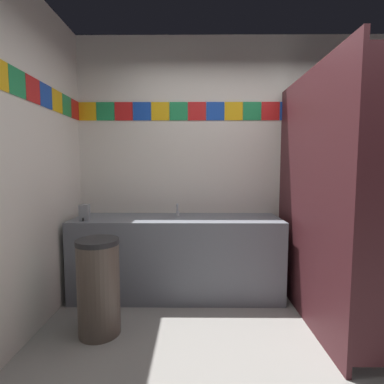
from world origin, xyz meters
TOP-DOWN VIEW (x-y plane):
  - ground_plane at (0.00, 0.00)m, footprint 8.02×8.02m
  - wall_back at (-0.00, 1.56)m, footprint 3.65×0.09m
  - vanity_counter at (-0.71, 1.22)m, footprint 2.12×0.60m
  - faucet_center at (-0.71, 1.31)m, footprint 0.04×0.10m
  - soap_dispenser at (-1.61, 1.04)m, footprint 0.09×0.09m
  - stall_divider at (0.61, 0.49)m, footprint 0.92×1.53m
  - toilet at (1.01, 1.03)m, footprint 0.39×0.49m
  - trash_bin at (-1.30, 0.50)m, footprint 0.34×0.34m

SIDE VIEW (x-z plane):
  - ground_plane at x=0.00m, z-range 0.00..0.00m
  - toilet at x=1.01m, z-range -0.07..0.67m
  - trash_bin at x=-1.30m, z-range 0.00..0.78m
  - vanity_counter at x=-0.71m, z-range 0.01..0.83m
  - faucet_center at x=-0.71m, z-range 0.80..0.95m
  - soap_dispenser at x=-1.61m, z-range 0.82..0.98m
  - stall_divider at x=0.61m, z-range 0.00..2.16m
  - wall_back at x=0.00m, z-range 0.00..2.77m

